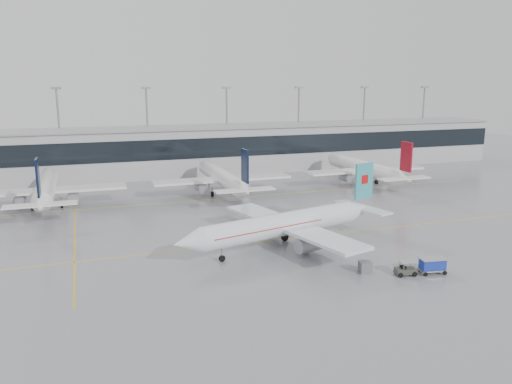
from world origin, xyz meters
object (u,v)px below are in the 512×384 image
object	(u,v)px
baggage_tug	(405,270)
gse_unit	(365,267)
air_canada_jet	(289,224)
baggage_cart	(432,265)

from	to	relation	value
baggage_tug	gse_unit	distance (m)	4.91
gse_unit	baggage_tug	bearing A→B (deg)	-18.53
baggage_tug	gse_unit	xyz separation A→B (m)	(-4.27, 2.42, 0.09)
air_canada_jet	gse_unit	bearing A→B (deg)	97.72
air_canada_jet	gse_unit	size ratio (longest dim) A/B	24.06
baggage_tug	gse_unit	world-z (taller)	baggage_tug
baggage_cart	air_canada_jet	bearing A→B (deg)	139.19
air_canada_jet	gse_unit	world-z (taller)	air_canada_jet
baggage_tug	baggage_cart	world-z (taller)	baggage_cart
baggage_tug	gse_unit	size ratio (longest dim) A/B	2.60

